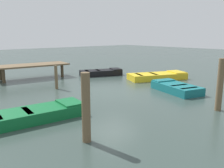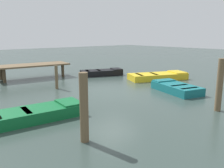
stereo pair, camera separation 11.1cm
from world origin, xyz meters
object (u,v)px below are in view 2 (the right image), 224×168
dock_segment (32,66)px  rowboat_green (35,114)px  rowboat_yellow (158,76)px  rowboat_teal (176,88)px  mooring_piling_mid_right (220,85)px  mooring_piling_far_right (84,108)px  mooring_piling_center (56,77)px  rowboat_black (102,72)px

dock_segment → rowboat_green: dock_segment is taller
rowboat_yellow → rowboat_teal: 3.51m
rowboat_green → mooring_piling_mid_right: size_ratio=1.71×
dock_segment → mooring_piling_far_right: size_ratio=2.53×
rowboat_yellow → rowboat_green: bearing=-144.4°
rowboat_teal → mooring_piling_mid_right: 3.34m
mooring_piling_center → mooring_piling_far_right: bearing=-111.4°
mooring_piling_mid_right → mooring_piling_center: 8.15m
rowboat_teal → rowboat_yellow: bearing=-20.8°
dock_segment → rowboat_yellow: (6.17, -5.83, -0.62)m
rowboat_teal → mooring_piling_mid_right: mooring_piling_mid_right is taller
dock_segment → mooring_piling_center: bearing=-87.6°
mooring_piling_mid_right → mooring_piling_center: mooring_piling_mid_right is taller
rowboat_yellow → rowboat_black: (-1.89, 3.67, 0.00)m
rowboat_black → mooring_piling_mid_right: (-1.61, -9.43, 0.81)m
mooring_piling_center → rowboat_black: bearing=22.0°
rowboat_green → mooring_piling_far_right: bearing=-76.4°
rowboat_black → rowboat_green: bearing=-120.7°
rowboat_black → mooring_piling_center: (-4.58, -1.85, 0.44)m
rowboat_yellow → mooring_piling_mid_right: bearing=-98.2°
rowboat_yellow → rowboat_green: 9.58m
rowboat_green → rowboat_black: size_ratio=1.11×
rowboat_yellow → rowboat_black: same height
rowboat_green → rowboat_teal: size_ratio=1.19×
rowboat_teal → mooring_piling_center: bearing=58.7°
rowboat_green → rowboat_teal: bearing=-0.1°
rowboat_teal → mooring_piling_far_right: size_ratio=1.51×
mooring_piling_mid_right → rowboat_green: bearing=147.9°
mooring_piling_mid_right → mooring_piling_center: size_ratio=1.57×
rowboat_yellow → mooring_piling_center: (-6.47, 1.83, 0.44)m
mooring_piling_center → rowboat_yellow: bearing=-15.8°
rowboat_teal → mooring_piling_far_right: (-6.93, -1.81, 0.76)m
rowboat_teal → mooring_piling_far_right: mooring_piling_far_right is taller
mooring_piling_mid_right → mooring_piling_far_right: size_ratio=1.05×
rowboat_yellow → rowboat_teal: same height
rowboat_black → mooring_piling_mid_right: mooring_piling_mid_right is taller
mooring_piling_far_right → rowboat_black: bearing=49.5°
rowboat_green → rowboat_teal: (7.28, -0.76, 0.00)m
mooring_piling_center → rowboat_green: bearing=-126.5°
mooring_piling_mid_right → mooring_piling_far_right: mooring_piling_mid_right is taller
mooring_piling_mid_right → mooring_piling_center: bearing=111.4°
rowboat_green → mooring_piling_center: bearing=59.4°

